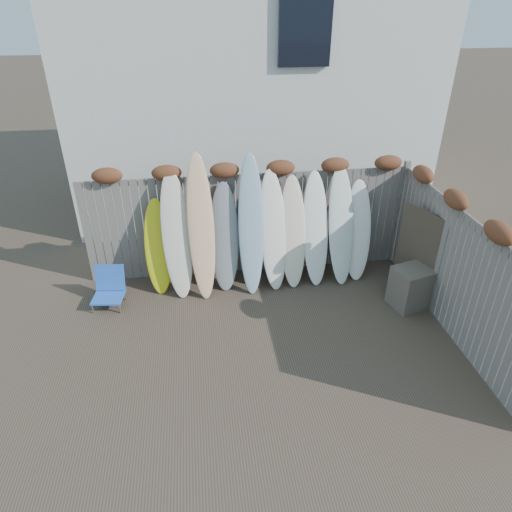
{
  "coord_description": "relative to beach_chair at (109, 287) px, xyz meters",
  "views": [
    {
      "loc": [
        -0.89,
        -5.29,
        4.82
      ],
      "look_at": [
        0.0,
        1.2,
        1.0
      ],
      "focal_mm": 32.0,
      "sensor_mm": 36.0,
      "label": 1
    }
  ],
  "objects": [
    {
      "name": "surfboard_0",
      "position": [
        0.88,
        0.4,
        0.53
      ],
      "size": [
        0.51,
        0.63,
        1.69
      ],
      "primitive_type": "ellipsoid",
      "rotation": [
        -0.31,
        0.0,
        -0.04
      ],
      "color": "yellow",
      "rests_on": "ground"
    },
    {
      "name": "beach_chair",
      "position": [
        0.0,
        0.0,
        0.0
      ],
      "size": [
        0.58,
        0.61,
        0.69
      ],
      "color": "blue",
      "rests_on": "ground"
    },
    {
      "name": "surfboard_7",
      "position": [
        3.75,
        0.35,
        0.71
      ],
      "size": [
        0.48,
        0.73,
        2.06
      ],
      "primitive_type": "ellipsoid",
      "rotation": [
        -0.31,
        0.0,
        0.01
      ],
      "color": "white",
      "rests_on": "ground"
    },
    {
      "name": "surfboard_9",
      "position": [
        4.58,
        0.38,
        0.6
      ],
      "size": [
        0.56,
        0.7,
        1.84
      ],
      "primitive_type": "ellipsoid",
      "rotation": [
        -0.31,
        0.0,
        -0.09
      ],
      "color": "white",
      "rests_on": "ground"
    },
    {
      "name": "back_fence",
      "position": [
        2.6,
        0.77,
        0.87
      ],
      "size": [
        6.05,
        0.28,
        2.24
      ],
      "color": "slate",
      "rests_on": "ground"
    },
    {
      "name": "surfboard_6",
      "position": [
        3.33,
        0.33,
        0.68
      ],
      "size": [
        0.49,
        0.72,
        2.01
      ],
      "primitive_type": "ellipsoid",
      "rotation": [
        -0.31,
        0.0,
        -0.02
      ],
      "color": "#F7E3C5",
      "rests_on": "ground"
    },
    {
      "name": "right_fence",
      "position": [
        5.54,
        -1.37,
        0.83
      ],
      "size": [
        0.28,
        4.4,
        2.24
      ],
      "color": "slate",
      "rests_on": "ground"
    },
    {
      "name": "surfboard_3",
      "position": [
        2.08,
        0.38,
        0.65
      ],
      "size": [
        0.59,
        0.73,
        1.93
      ],
      "primitive_type": "ellipsoid",
      "rotation": [
        -0.31,
        0.0,
        -0.09
      ],
      "color": "gray",
      "rests_on": "ground"
    },
    {
      "name": "surfboard_2",
      "position": [
        1.67,
        0.26,
        0.93
      ],
      "size": [
        0.48,
        0.88,
        2.49
      ],
      "primitive_type": "ellipsoid",
      "rotation": [
        -0.31,
        0.0,
        0.03
      ],
      "color": "#EC9875",
      "rests_on": "ground"
    },
    {
      "name": "wooden_crate",
      "position": [
        5.22,
        -0.78,
        0.05
      ],
      "size": [
        0.74,
        0.67,
        0.73
      ],
      "primitive_type": "cube",
      "rotation": [
        0.0,
        0.0,
        0.27
      ],
      "color": "#4D433A",
      "rests_on": "ground"
    },
    {
      "name": "ground",
      "position": [
        2.54,
        -1.62,
        -0.32
      ],
      "size": [
        80.0,
        80.0,
        0.0
      ],
      "primitive_type": "plane",
      "color": "#493A2D"
    },
    {
      "name": "surfboard_4",
      "position": [
        2.55,
        0.29,
        0.9
      ],
      "size": [
        0.51,
        0.88,
        2.43
      ],
      "primitive_type": "ellipsoid",
      "rotation": [
        -0.31,
        0.0,
        -0.07
      ],
      "color": "#90ADC4",
      "rests_on": "ground"
    },
    {
      "name": "house",
      "position": [
        3.05,
        4.88,
        2.88
      ],
      "size": [
        8.5,
        5.5,
        6.33
      ],
      "color": "silver",
      "rests_on": "ground"
    },
    {
      "name": "lattice_panel",
      "position": [
        5.44,
        -0.52,
        0.51
      ],
      "size": [
        0.43,
        1.05,
        1.65
      ],
      "primitive_type": "cube",
      "rotation": [
        0.0,
        0.0,
        0.36
      ],
      "color": "#312B1D",
      "rests_on": "ground"
    },
    {
      "name": "surfboard_5",
      "position": [
        2.96,
        0.32,
        0.75
      ],
      "size": [
        0.54,
        0.78,
        2.13
      ],
      "primitive_type": "ellipsoid",
      "rotation": [
        -0.31,
        0.0,
        0.07
      ],
      "color": "white",
      "rests_on": "ground"
    },
    {
      "name": "surfboard_8",
      "position": [
        4.23,
        0.33,
        0.76
      ],
      "size": [
        0.5,
        0.77,
        2.16
      ],
      "primitive_type": "ellipsoid",
      "rotation": [
        -0.31,
        0.0,
        0.03
      ],
      "color": "silver",
      "rests_on": "ground"
    },
    {
      "name": "surfboard_1",
      "position": [
        1.24,
        0.3,
        0.78
      ],
      "size": [
        0.58,
        0.81,
        2.19
      ],
      "primitive_type": "ellipsoid",
      "rotation": [
        -0.31,
        0.0,
        0.09
      ],
      "color": "beige",
      "rests_on": "ground"
    }
  ]
}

